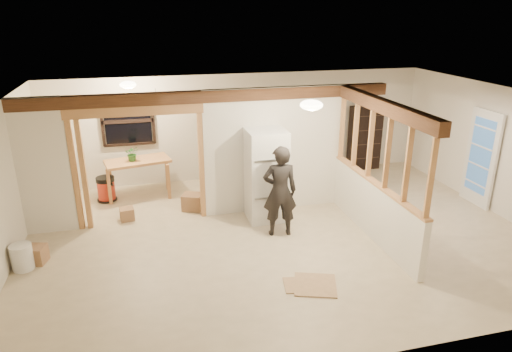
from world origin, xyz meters
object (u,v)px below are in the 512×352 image
object	(u,v)px
bookshelf	(365,138)
woman	(280,191)
work_table	(139,178)
refrigerator	(266,175)
shop_vac	(106,189)

from	to	relation	value
bookshelf	woman	bearing A→B (deg)	-136.62
woman	bookshelf	size ratio (longest dim) A/B	1.03
work_table	refrigerator	bearing A→B (deg)	-47.91
woman	bookshelf	bearing A→B (deg)	-128.50
refrigerator	work_table	distance (m)	2.99
work_table	woman	bearing A→B (deg)	-57.22
work_table	shop_vac	world-z (taller)	work_table
woman	work_table	bearing A→B (deg)	-37.10
refrigerator	work_table	world-z (taller)	refrigerator
refrigerator	bookshelf	xyz separation A→B (m)	(3.22, 2.26, -0.07)
woman	shop_vac	world-z (taller)	woman
refrigerator	shop_vac	distance (m)	3.56
shop_vac	bookshelf	bearing A→B (deg)	5.44
refrigerator	bookshelf	world-z (taller)	refrigerator
refrigerator	bookshelf	distance (m)	3.94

